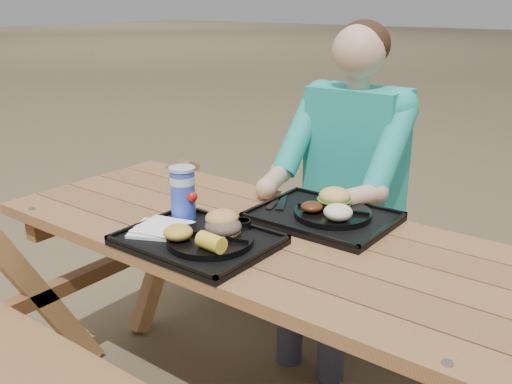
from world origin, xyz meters
The scene contains 17 objects.
picnic_table centered at (0.00, 0.00, 0.38)m, with size 1.80×1.49×0.75m, color #999999, non-canonical shape.
tray_near centered at (-0.07, -0.20, 0.76)m, with size 0.45×0.35×0.02m, color black.
tray_far centered at (0.13, 0.20, 0.76)m, with size 0.45×0.35×0.02m, color black.
plate_near centered at (-0.02, -0.21, 0.78)m, with size 0.26×0.26×0.02m, color black.
plate_far centered at (0.16, 0.21, 0.78)m, with size 0.26×0.26×0.02m, color black.
napkin_stack centered at (-0.21, -0.23, 0.78)m, with size 0.16×0.16×0.02m, color white.
soda_cup centered at (-0.23, -0.10, 0.85)m, with size 0.08×0.08×0.16m, color #1836B8.
condiment_bbq centered at (-0.06, -0.07, 0.78)m, with size 0.04×0.04×0.03m, color black.
condiment_mustard centered at (0.00, -0.07, 0.79)m, with size 0.06×0.06×0.03m, color yellow.
sandwich centered at (0.00, -0.16, 0.84)m, with size 0.11×0.11×0.11m, color #DA9B4D, non-canonical shape.
mac_cheese centered at (-0.08, -0.27, 0.81)m, with size 0.09×0.09×0.04m, color gold.
corn_cob centered at (0.05, -0.27, 0.81)m, with size 0.08×0.08×0.05m, color yellow, non-canonical shape.
cutlery_far centered at (-0.05, 0.21, 0.77)m, with size 0.03×0.16×0.01m, color black.
burger centered at (0.14, 0.26, 0.84)m, with size 0.11×0.11×0.10m, color #F4BD56, non-canonical shape.
baked_beans centered at (0.11, 0.16, 0.81)m, with size 0.07×0.07×0.03m, color #532510.
potato_salad centered at (0.22, 0.15, 0.82)m, with size 0.09×0.09×0.05m, color white.
diner centered at (-0.01, 0.67, 0.64)m, with size 0.48×0.84×1.28m, color #18AA9A, non-canonical shape.
Camera 1 is at (1.04, -1.37, 1.46)m, focal length 40.00 mm.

